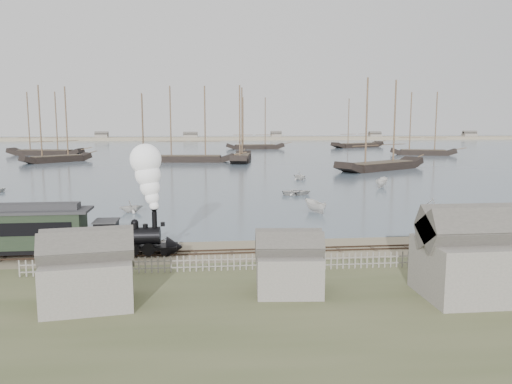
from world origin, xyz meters
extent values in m
plane|color=gray|center=(0.00, 0.00, 0.00)|extent=(600.00, 600.00, 0.00)
cube|color=#465664|center=(0.00, 170.00, 0.03)|extent=(600.00, 336.00, 0.06)
cube|color=#39291F|center=(0.00, -2.50, 0.10)|extent=(120.00, 0.08, 0.12)
cube|color=#39291F|center=(0.00, -1.50, 0.10)|extent=(120.00, 0.08, 0.12)
cube|color=#43382A|center=(0.00, -2.00, 0.03)|extent=(120.00, 1.80, 0.06)
cube|color=tan|center=(0.00, 250.00, 0.00)|extent=(500.00, 20.00, 1.80)
cube|color=black|center=(-8.58, -2.00, 0.67)|extent=(6.26, 1.84, 0.23)
cylinder|color=black|center=(-8.95, -2.00, 1.59)|extent=(3.87, 1.38, 1.38)
cube|color=black|center=(-10.97, -2.00, 1.77)|extent=(1.66, 2.03, 2.12)
cube|color=#313133|center=(-10.97, -2.00, 2.88)|extent=(1.84, 2.21, 0.11)
cylinder|color=black|center=(-7.20, -2.00, 2.83)|extent=(0.41, 0.41, 1.47)
sphere|color=black|center=(-8.76, -2.00, 2.66)|extent=(0.59, 0.59, 0.59)
cone|color=black|center=(-5.63, -2.00, 0.57)|extent=(1.29, 1.84, 1.84)
cube|color=black|center=(-6.55, -2.00, 2.51)|extent=(0.32, 0.32, 0.32)
imported|color=silver|center=(-6.76, -0.05, 0.40)|extent=(4.31, 4.74, 0.80)
imported|color=silver|center=(-17.75, 9.35, 0.51)|extent=(5.16, 5.27, 0.89)
imported|color=silver|center=(-11.75, 17.17, 0.78)|extent=(3.00, 3.26, 1.43)
imported|color=silver|center=(9.86, 15.06, 0.78)|extent=(3.99, 2.70, 1.44)
imported|color=silver|center=(10.35, 29.09, 0.50)|extent=(3.38, 4.48, 0.88)
imported|color=silver|center=(23.39, 13.36, 0.91)|extent=(4.14, 4.25, 1.70)
imported|color=silver|center=(25.59, 35.84, 0.84)|extent=(4.20, 3.59, 1.57)
imported|color=silver|center=(14.35, 47.57, 0.86)|extent=(3.95, 3.82, 1.60)
camera|label=1|loc=(-3.30, -41.89, 10.69)|focal=35.00mm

